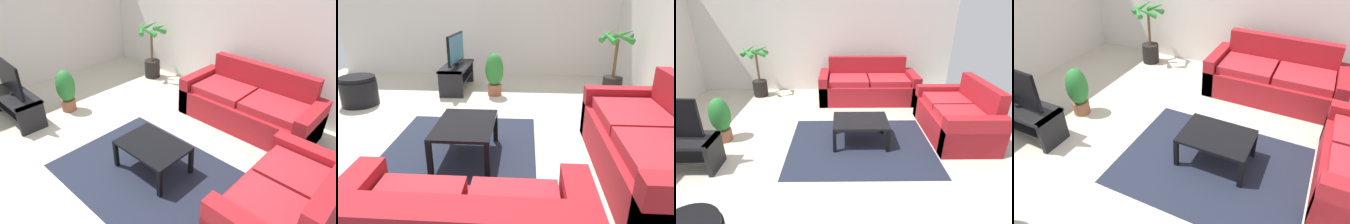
% 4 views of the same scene
% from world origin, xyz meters
% --- Properties ---
extents(ground_plane, '(6.60, 6.60, 0.00)m').
position_xyz_m(ground_plane, '(0.00, 0.00, 0.00)').
color(ground_plane, beige).
extents(wall_left, '(0.06, 6.00, 2.70)m').
position_xyz_m(wall_left, '(-3.00, 0.00, 1.35)').
color(wall_left, silver).
rests_on(wall_left, ground).
extents(couch_main, '(2.09, 0.90, 0.90)m').
position_xyz_m(couch_main, '(0.97, 2.28, 0.30)').
color(couch_main, maroon).
rests_on(couch_main, ground).
extents(tv_stand, '(1.10, 0.45, 0.46)m').
position_xyz_m(tv_stand, '(-1.82, -0.19, 0.30)').
color(tv_stand, black).
rests_on(tv_stand, ground).
extents(tv, '(0.92, 0.10, 0.56)m').
position_xyz_m(tv, '(-1.82, -0.18, 0.75)').
color(tv, black).
rests_on(tv, tv_stand).
extents(coffee_table, '(0.84, 0.61, 0.39)m').
position_xyz_m(coffee_table, '(0.68, 0.46, 0.34)').
color(coffee_table, black).
rests_on(coffee_table, ground).
extents(area_rug, '(2.20, 1.70, 0.01)m').
position_xyz_m(area_rug, '(0.68, 0.36, 0.00)').
color(area_rug, '#1E2333').
rests_on(area_rug, ground).
extents(potted_palm, '(0.61, 0.63, 1.16)m').
position_xyz_m(potted_palm, '(-1.50, 2.55, 0.49)').
color(potted_palm, black).
rests_on(potted_palm, ground).
extents(potted_plant_small, '(0.31, 0.31, 0.73)m').
position_xyz_m(potted_plant_small, '(-1.50, 0.54, 0.39)').
color(potted_plant_small, brown).
rests_on(potted_plant_small, ground).
extents(ottoman, '(0.57, 0.57, 0.46)m').
position_xyz_m(ottoman, '(-0.86, -1.56, 0.23)').
color(ottoman, black).
rests_on(ottoman, ground).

